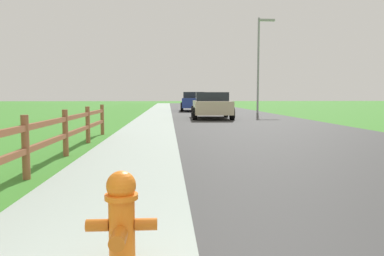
{
  "coord_description": "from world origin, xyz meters",
  "views": [
    {
      "loc": [
        -0.23,
        -0.97,
        1.23
      ],
      "look_at": [
        0.22,
        5.98,
        0.62
      ],
      "focal_mm": 34.62,
      "sensor_mm": 36.0,
      "label": 1
    }
  ],
  "objects_px": {
    "parked_car_blue": "(193,101)",
    "fire_hydrant": "(122,222)",
    "parked_suv_beige": "(211,105)",
    "street_lamp": "(260,57)"
  },
  "relations": [
    {
      "from": "fire_hydrant",
      "to": "street_lamp",
      "type": "distance_m",
      "value": 24.34
    },
    {
      "from": "fire_hydrant",
      "to": "parked_suv_beige",
      "type": "xyz_separation_m",
      "value": [
        2.66,
        17.45,
        0.34
      ]
    },
    {
      "from": "fire_hydrant",
      "to": "parked_car_blue",
      "type": "relative_size",
      "value": 0.15
    },
    {
      "from": "parked_suv_beige",
      "to": "parked_car_blue",
      "type": "height_order",
      "value": "parked_car_blue"
    },
    {
      "from": "parked_suv_beige",
      "to": "parked_car_blue",
      "type": "distance_m",
      "value": 10.19
    },
    {
      "from": "parked_car_blue",
      "to": "fire_hydrant",
      "type": "bearing_deg",
      "value": -94.88
    },
    {
      "from": "parked_suv_beige",
      "to": "street_lamp",
      "type": "xyz_separation_m",
      "value": [
        4.03,
        5.69,
        3.18
      ]
    },
    {
      "from": "fire_hydrant",
      "to": "parked_car_blue",
      "type": "distance_m",
      "value": 27.73
    },
    {
      "from": "parked_suv_beige",
      "to": "parked_car_blue",
      "type": "xyz_separation_m",
      "value": [
        -0.3,
        10.18,
        0.06
      ]
    },
    {
      "from": "fire_hydrant",
      "to": "street_lamp",
      "type": "xyz_separation_m",
      "value": [
        6.69,
        23.13,
        3.53
      ]
    }
  ]
}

